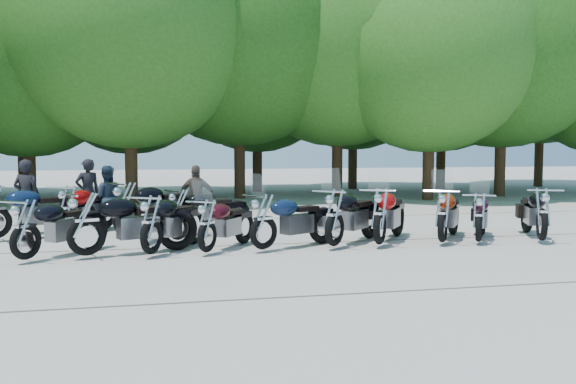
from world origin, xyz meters
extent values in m
plane|color=#A09990|center=(0.00, 0.00, 0.00)|extent=(90.00, 90.00, 0.00)
cylinder|color=#3A2614|center=(-7.25, 12.84, 1.65)|extent=(0.44, 0.44, 3.31)
sphere|color=#286319|center=(-7.25, 12.84, 5.32)|extent=(7.31, 7.31, 7.31)
cylinder|color=#3A2614|center=(-3.57, 11.24, 1.97)|extent=(0.44, 0.44, 3.93)
sphere|color=#357721|center=(-3.57, 11.24, 6.33)|extent=(8.70, 8.70, 8.70)
cylinder|color=#3A2614|center=(0.54, 13.09, 2.06)|extent=(0.44, 0.44, 4.13)
sphere|color=#286319|center=(0.54, 13.09, 6.64)|extent=(9.13, 9.13, 9.13)
cylinder|color=#3A2614|center=(4.61, 13.20, 2.05)|extent=(0.44, 0.44, 4.09)
sphere|color=#357721|center=(4.61, 13.20, 6.58)|extent=(9.04, 9.04, 9.04)
cylinder|color=#3A2614|center=(7.55, 10.82, 1.81)|extent=(0.44, 0.44, 3.62)
sphere|color=#357721|center=(7.55, 10.82, 5.82)|extent=(8.00, 8.00, 8.00)
cylinder|color=#3A2614|center=(11.20, 11.78, 1.99)|extent=(0.44, 0.44, 3.98)
sphere|color=#286319|center=(11.20, 11.78, 6.40)|extent=(8.79, 8.79, 8.79)
cylinder|color=#3A2614|center=(-8.29, 16.97, 1.76)|extent=(0.44, 0.44, 3.52)
sphere|color=#357721|center=(-8.29, 16.97, 5.66)|extent=(7.78, 7.78, 7.78)
cylinder|color=#3A2614|center=(-3.76, 16.43, 1.71)|extent=(0.44, 0.44, 3.42)
sphere|color=#286319|center=(-3.76, 16.43, 5.50)|extent=(7.56, 7.56, 7.56)
cylinder|color=#3A2614|center=(1.80, 16.47, 1.78)|extent=(0.44, 0.44, 3.56)
sphere|color=#286319|center=(1.80, 16.47, 5.73)|extent=(7.88, 7.88, 7.88)
cylinder|color=#3A2614|center=(6.69, 17.47, 1.88)|extent=(0.44, 0.44, 3.76)
sphere|color=#286319|center=(6.69, 17.47, 6.04)|extent=(8.31, 8.31, 8.31)
cylinder|color=#3A2614|center=(10.68, 16.09, 1.81)|extent=(0.44, 0.44, 3.63)
sphere|color=#357721|center=(10.68, 16.09, 5.83)|extent=(8.02, 8.02, 8.02)
cylinder|color=#3A2614|center=(16.61, 17.02, 2.19)|extent=(0.44, 0.44, 4.37)
sphere|color=#286319|center=(16.61, 17.02, 7.03)|extent=(9.67, 9.67, 9.67)
imported|color=black|center=(-5.67, 4.14, 0.88)|extent=(0.74, 0.60, 1.76)
imported|color=#1D2D3E|center=(-3.90, 4.43, 0.80)|extent=(0.81, 0.65, 1.59)
imported|color=#4F4238|center=(-1.73, 4.30, 0.80)|extent=(0.99, 0.54, 1.59)
imported|color=black|center=(-4.45, 5.40, 0.87)|extent=(0.75, 0.64, 1.74)
camera|label=1|loc=(-2.70, -10.99, 2.05)|focal=38.00mm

